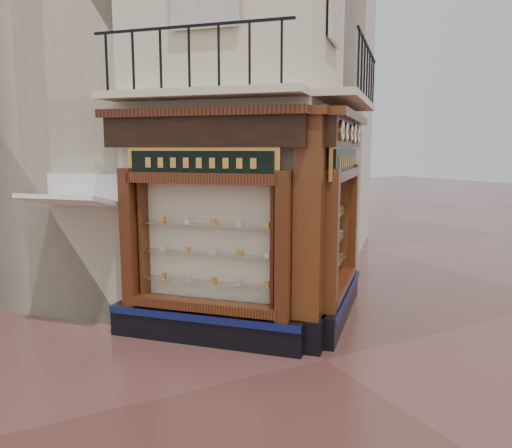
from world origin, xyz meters
TOP-DOWN VIEW (x-y plane):
  - ground at (0.00, 0.00)m, footprint 80.00×80.00m
  - main_building at (0.00, 6.16)m, footprint 11.31×11.31m
  - neighbour_left at (-2.47, 8.63)m, footprint 11.31×11.31m
  - neighbour_right at (2.47, 8.63)m, footprint 11.31×11.31m
  - shopfront_left at (-1.41, 1.57)m, footprint 2.86×2.86m
  - shopfront_right at (1.41, 1.57)m, footprint 2.86×2.86m
  - corner_pilaster at (0.00, 0.50)m, footprint 0.85×0.85m
  - balcony at (0.00, 1.49)m, footprint 5.94×2.97m
  - clock_a at (0.61, 0.51)m, footprint 0.28×0.28m
  - clock_b at (1.02, 0.91)m, footprint 0.27×0.27m
  - clock_c at (1.49, 1.39)m, footprint 0.26×0.26m
  - clock_d at (1.91, 1.80)m, footprint 0.31×0.31m
  - clock_e at (2.36, 2.26)m, footprint 0.29×0.29m
  - awning at (-3.31, 3.11)m, footprint 1.83×1.83m
  - signboard_left at (-1.46, 1.51)m, footprint 1.94×1.94m
  - signboard_right at (1.46, 1.51)m, footprint 2.26×2.26m

SIDE VIEW (x-z plane):
  - ground at x=0.00m, z-range 0.00..0.00m
  - awning at x=-3.31m, z-range -0.15..0.15m
  - corner_pilaster at x=0.00m, z-range -0.04..3.94m
  - shopfront_left at x=-1.41m, z-range -0.01..3.97m
  - shopfront_right at x=1.41m, z-range -0.01..3.97m
  - signboard_right at x=1.46m, z-range 2.80..3.40m
  - signboard_left at x=-1.46m, z-range 2.84..3.36m
  - clock_a at x=0.61m, z-range 3.45..3.79m
  - clock_d at x=1.91m, z-range 3.42..3.82m
  - clock_b at x=1.02m, z-range 3.46..3.78m
  - clock_c at x=1.49m, z-range 3.46..3.78m
  - clock_e at x=2.36m, z-range 3.44..3.80m
  - balcony at x=0.00m, z-range 3.70..4.73m
  - neighbour_left at x=-2.47m, z-range 0.00..11.00m
  - neighbour_right at x=2.47m, z-range 0.00..11.00m
  - main_building at x=0.00m, z-range 0.00..12.00m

